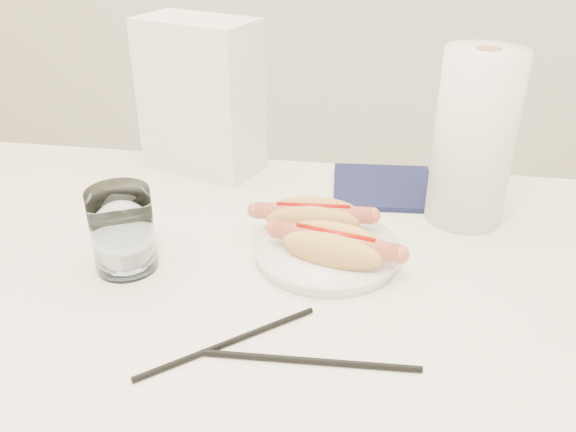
% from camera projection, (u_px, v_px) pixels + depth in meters
% --- Properties ---
extents(table, '(1.20, 0.80, 0.75)m').
position_uv_depth(table, '(231.00, 322.00, 0.79)').
color(table, white).
rests_on(table, ground).
extents(plate, '(0.24, 0.24, 0.02)m').
position_uv_depth(plate, '(327.00, 252.00, 0.82)').
color(plate, white).
rests_on(plate, table).
extents(hotdog_left, '(0.16, 0.07, 0.04)m').
position_uv_depth(hotdog_left, '(313.00, 217.00, 0.84)').
color(hotdog_left, tan).
rests_on(hotdog_left, plate).
extents(hotdog_right, '(0.17, 0.09, 0.05)m').
position_uv_depth(hotdog_right, '(335.00, 246.00, 0.77)').
color(hotdog_right, '#DAA355').
rests_on(hotdog_right, plate).
extents(water_glass, '(0.08, 0.08, 0.11)m').
position_uv_depth(water_glass, '(122.00, 230.00, 0.77)').
color(water_glass, silver).
rests_on(water_glass, table).
extents(chopstick_near, '(0.17, 0.15, 0.01)m').
position_uv_depth(chopstick_near, '(228.00, 343.00, 0.66)').
color(chopstick_near, black).
rests_on(chopstick_near, table).
extents(chopstick_far, '(0.23, 0.02, 0.01)m').
position_uv_depth(chopstick_far, '(310.00, 361.00, 0.63)').
color(chopstick_far, black).
rests_on(chopstick_far, table).
extents(napkin_box, '(0.22, 0.17, 0.26)m').
position_uv_depth(napkin_box, '(201.00, 97.00, 1.02)').
color(napkin_box, silver).
rests_on(napkin_box, table).
extents(navy_napkin, '(0.18, 0.18, 0.01)m').
position_uv_depth(navy_napkin, '(383.00, 187.00, 1.00)').
color(navy_napkin, '#121539').
rests_on(navy_napkin, table).
extents(paper_towel_roll, '(0.14, 0.14, 0.25)m').
position_uv_depth(paper_towel_roll, '(474.00, 139.00, 0.86)').
color(paper_towel_roll, white).
rests_on(paper_towel_roll, table).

